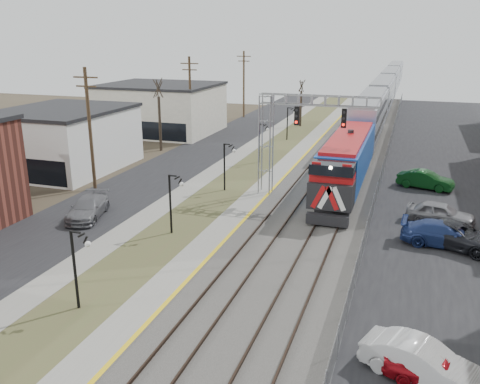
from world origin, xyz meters
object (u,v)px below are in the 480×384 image
at_px(train, 383,94).
at_px(car_lot_b, 421,362).
at_px(signal_gantry, 288,128).
at_px(car_lot_a, 436,371).

bearing_deg(train, car_lot_b, -85.23).
height_order(train, car_lot_b, train).
bearing_deg(train, signal_gantry, -94.91).
bearing_deg(car_lot_a, train, 14.15).
bearing_deg(car_lot_a, car_lot_b, 78.70).
xyz_separation_m(train, car_lot_a, (6.37, -70.29, -2.30)).
relative_size(train, car_lot_a, 28.93).
height_order(signal_gantry, car_lot_a, signal_gantry).
distance_m(car_lot_a, car_lot_b, 0.56).
xyz_separation_m(signal_gantry, car_lot_a, (10.65, -20.44, -4.95)).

